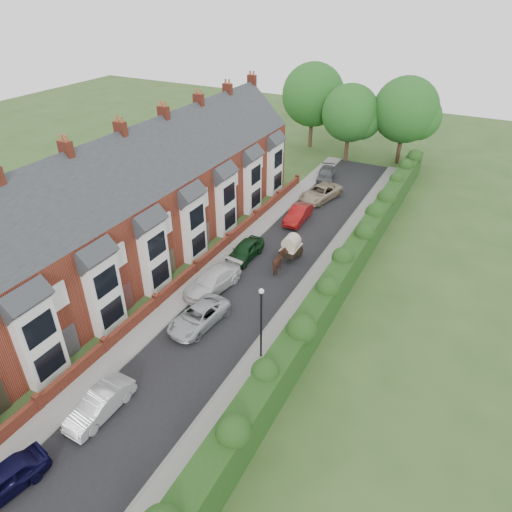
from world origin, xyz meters
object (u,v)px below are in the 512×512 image
Objects in this scene: car_silver_b at (199,316)px; car_silver_a at (100,404)px; car_beige at (321,193)px; car_grey at (326,174)px; lamppost at (261,315)px; car_navy at (2,481)px; horse at (280,262)px; car_green at (245,250)px; car_white at (212,281)px; horse_cart at (291,245)px; car_red at (298,214)px.

car_silver_a is at bearing -87.53° from car_silver_b.
car_grey is (-1.40, 5.45, -0.11)m from car_beige.
lamppost is at bearing -63.87° from car_beige.
car_grey is (-1.32, 27.98, -0.03)m from car_silver_b.
horse is at bearing 92.33° from car_navy.
car_navy reaches higher than car_silver_a.
car_green is 3.40m from horse.
car_grey is at bearing 102.51° from lamppost.
car_green reaches higher than car_silver_b.
car_white reaches higher than car_navy.
horse_cart is (3.36, 1.69, 0.50)m from car_green.
car_white is at bearing 143.85° from lamppost.
car_beige is (0.08, 22.53, 0.08)m from car_silver_b.
horse is (1.96, -14.22, 0.10)m from car_beige.
lamppost is 1.20× the size of car_green.
horse_cart is (3.36, -17.51, 0.60)m from car_grey.
car_grey is (0.00, 24.18, -0.12)m from car_white.
horse_cart reaches higher than car_silver_a.
lamppost reaches higher than horse.
car_grey is 17.84m from horse_cart.
car_silver_a is 12.33m from car_white.
horse is at bearing -6.76° from car_green.
horse is (2.04, 8.31, 0.18)m from car_silver_b.
car_red reaches higher than car_grey.
car_silver_a is 25.44m from car_red.
car_white reaches higher than car_green.
car_red is (1.26, 13.13, -0.04)m from car_white.
car_white is at bearing -103.32° from car_grey.
car_red reaches higher than car_navy.
car_green reaches higher than car_silver_a.
car_navy is 22.55m from car_green.
lamppost is 1.08× the size of car_silver_b.
car_beige is (1.40, 36.29, 0.05)m from car_navy.
car_white is 1.20× the size of car_red.
lamppost is 11.92m from horse_cart.
car_green reaches higher than car_grey.
car_white is at bearing -96.95° from car_red.
car_red is at bearing 82.39° from car_green.
car_silver_a is 0.79× the size of car_white.
lamppost reaches higher than car_silver_a.
car_silver_b is at bearing -91.26° from car_red.
car_green is 1.43× the size of horse_cart.
horse_cart is (2.10, -6.46, 0.52)m from car_red.
car_white is 1.19× the size of car_grey.
car_green is (0.00, 4.98, -0.02)m from car_white.
car_green is 3.80m from horse_cart.
car_silver_b is 8.87m from car_green.
car_green is (-0.75, 17.28, 0.05)m from car_silver_a.
car_navy is at bearing -78.14° from car_beige.
horse_cart reaches higher than car_grey.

